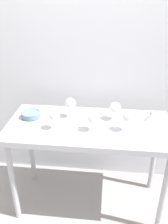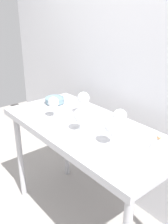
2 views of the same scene
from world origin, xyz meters
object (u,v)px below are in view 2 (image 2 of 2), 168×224
at_px(wine_glass_far_left, 83,99).
at_px(wine_glass_near_right, 112,126).
at_px(tasting_bowl, 55,100).
at_px(decanter_funnel, 158,143).
at_px(wine_glass_far_right, 120,117).
at_px(wine_glass_near_center, 80,116).
at_px(tasting_sheet_upper, 104,119).
at_px(wine_glass_near_left, 54,103).

bearing_deg(wine_glass_far_left, wine_glass_near_right, -20.08).
bearing_deg(tasting_bowl, decanter_funnel, 2.53).
bearing_deg(decanter_funnel, wine_glass_far_right, -177.84).
relative_size(wine_glass_far_left, wine_glass_near_center, 1.12).
height_order(wine_glass_far_right, tasting_sheet_upper, wine_glass_far_right).
xyz_separation_m(wine_glass_far_right, wine_glass_near_center, (-0.18, -0.20, 0.00)).
bearing_deg(wine_glass_near_left, wine_glass_near_right, 3.53).
height_order(wine_glass_far_left, wine_glass_near_right, wine_glass_far_left).
relative_size(wine_glass_near_left, wine_glass_near_center, 1.01).
distance_m(wine_glass_far_right, wine_glass_near_left, 0.53).
xyz_separation_m(tasting_bowl, decanter_funnel, (1.05, 0.05, 0.01)).
bearing_deg(wine_glass_near_center, tasting_bowl, 163.65).
bearing_deg(decanter_funnel, wine_glass_near_center, -156.17).
distance_m(wine_glass_near_left, wine_glass_far_left, 0.23).
bearing_deg(tasting_sheet_upper, decanter_funnel, 12.42).
xyz_separation_m(wine_glass_far_right, tasting_bowl, (-0.74, -0.03, -0.08)).
bearing_deg(tasting_sheet_upper, wine_glass_far_right, 1.51).
bearing_deg(wine_glass_near_left, wine_glass_near_center, 1.88).
xyz_separation_m(tasting_sheet_upper, decanter_funnel, (0.52, -0.05, 0.04)).
height_order(wine_glass_far_right, decanter_funnel, wine_glass_far_right).
distance_m(wine_glass_near_left, decanter_funnel, 0.83).
relative_size(wine_glass_far_left, tasting_bowl, 1.10).
relative_size(wine_glass_far_right, tasting_bowl, 0.98).
relative_size(wine_glass_near_right, tasting_sheet_upper, 0.91).
xyz_separation_m(wine_glass_near_right, decanter_funnel, (0.21, 0.19, -0.10)).
bearing_deg(wine_glass_near_right, wine_glass_far_left, 159.92).
xyz_separation_m(wine_glass_near_left, wine_glass_near_center, (0.31, 0.01, -0.01)).
distance_m(wine_glass_far_left, decanter_funnel, 0.70).
distance_m(wine_glass_far_right, wine_glass_near_center, 0.27).
height_order(wine_glass_near_left, wine_glass_far_left, wine_glass_far_left).
relative_size(wine_glass_far_right, tasting_sheet_upper, 0.82).
bearing_deg(wine_glass_far_right, tasting_sheet_upper, 163.36).
relative_size(tasting_sheet_upper, tasting_bowl, 1.20).
bearing_deg(wine_glass_far_right, wine_glass_near_center, -131.01).
distance_m(tasting_sheet_upper, decanter_funnel, 0.52).
xyz_separation_m(wine_glass_near_left, tasting_bowl, (-0.26, 0.18, -0.09)).
bearing_deg(tasting_bowl, wine_glass_far_left, 5.93).
distance_m(wine_glass_far_right, decanter_funnel, 0.32).
bearing_deg(tasting_bowl, wine_glass_near_left, -34.27).
relative_size(wine_glass_far_right, wine_glass_near_center, 1.00).
xyz_separation_m(wine_glass_near_center, tasting_sheet_upper, (-0.04, 0.27, -0.11)).
bearing_deg(tasting_bowl, wine_glass_near_right, -9.51).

